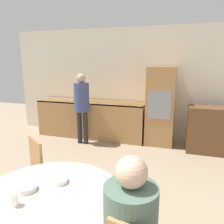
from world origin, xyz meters
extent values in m
cube|color=silver|center=(0.00, 5.22, 1.30)|extent=(6.63, 0.05, 2.60)
cube|color=#AD7A47|center=(-1.15, 4.88, 0.44)|extent=(2.63, 0.60, 0.89)
cube|color=black|center=(-1.15, 4.88, 0.87)|extent=(2.63, 0.60, 0.03)
cube|color=#AD7A47|center=(0.50, 4.89, 0.86)|extent=(0.60, 0.58, 1.72)
cube|color=gray|center=(0.50, 4.59, 0.95)|extent=(0.48, 0.01, 0.60)
cube|color=brown|center=(1.68, 4.66, 0.47)|extent=(1.19, 0.45, 0.95)
cylinder|color=beige|center=(-0.08, 1.41, 0.75)|extent=(1.20, 1.20, 0.03)
cylinder|color=#AD7A47|center=(-1.01, 1.87, 0.21)|extent=(0.04, 0.04, 0.42)
cylinder|color=#AD7A47|center=(-0.75, 1.69, 0.21)|extent=(0.04, 0.04, 0.42)
cylinder|color=#AD7A47|center=(-0.82, 2.13, 0.21)|extent=(0.04, 0.04, 0.42)
cylinder|color=#AD7A47|center=(-0.56, 1.95, 0.21)|extent=(0.04, 0.04, 0.42)
cube|color=#AD7A47|center=(-0.78, 1.91, 0.43)|extent=(0.56, 0.56, 0.02)
cube|color=#AD7A47|center=(-0.67, 2.06, 0.69)|extent=(0.33, 0.25, 0.51)
cylinder|color=#4C6656|center=(0.63, 1.25, 0.80)|extent=(0.35, 0.35, 0.52)
sphere|color=tan|center=(0.63, 1.25, 1.16)|extent=(0.20, 0.20, 0.20)
cylinder|color=#262628|center=(-1.23, 4.37, 0.37)|extent=(0.11, 0.11, 0.75)
cylinder|color=#262628|center=(-1.08, 4.37, 0.37)|extent=(0.11, 0.11, 0.75)
cylinder|color=#3D477A|center=(-1.16, 4.37, 1.06)|extent=(0.33, 0.33, 0.62)
sphere|color=tan|center=(-1.16, 4.37, 1.48)|extent=(0.20, 0.20, 0.20)
cylinder|color=white|center=(-0.25, 1.22, 0.81)|extent=(0.06, 0.06, 0.10)
cylinder|color=white|center=(-0.09, 1.60, 0.78)|extent=(0.15, 0.15, 0.04)
cylinder|color=silver|center=(-0.29, 1.41, 0.79)|extent=(0.16, 0.16, 0.04)
camera|label=1|loc=(0.88, 0.06, 1.81)|focal=35.00mm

